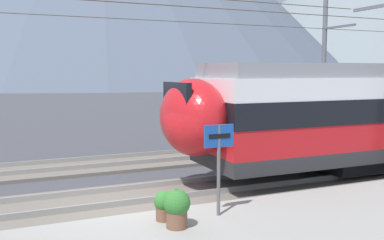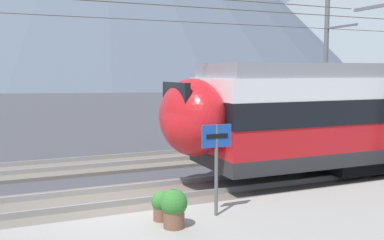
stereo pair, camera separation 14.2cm
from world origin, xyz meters
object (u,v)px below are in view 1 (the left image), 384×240
(catenary_mast_far_side, at_px, (326,59))
(platform_sign, at_px, (219,149))
(potted_plant_by_shelter, at_px, (177,206))
(potted_plant_platform_edge, at_px, (164,204))

(catenary_mast_far_side, bearing_deg, platform_sign, -138.97)
(potted_plant_by_shelter, bearing_deg, catenary_mast_far_side, 39.30)
(platform_sign, relative_size, potted_plant_by_shelter, 2.54)
(potted_plant_platform_edge, relative_size, potted_plant_by_shelter, 0.80)
(catenary_mast_far_side, xyz_separation_m, potted_plant_by_shelter, (-12.37, -10.12, -3.38))
(catenary_mast_far_side, distance_m, potted_plant_platform_edge, 16.10)
(potted_plant_platform_edge, bearing_deg, potted_plant_by_shelter, -80.88)
(potted_plant_platform_edge, xyz_separation_m, potted_plant_by_shelter, (0.08, -0.53, 0.10))
(platform_sign, distance_m, potted_plant_by_shelter, 1.59)
(catenary_mast_far_side, height_order, potted_plant_platform_edge, catenary_mast_far_side)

